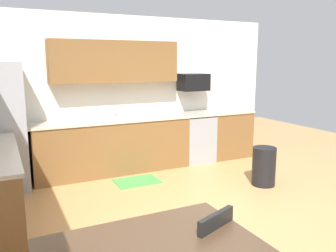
{
  "coord_description": "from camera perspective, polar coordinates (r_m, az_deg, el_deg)",
  "views": [
    {
      "loc": [
        -2.14,
        -3.35,
        1.9
      ],
      "look_at": [
        0.0,
        1.0,
        1.0
      ],
      "focal_mm": 37.18,
      "sensor_mm": 36.0,
      "label": 1
    }
  ],
  "objects": [
    {
      "name": "cabinet_run_back_right",
      "position": [
        7.13,
        9.61,
        -1.37
      ],
      "size": [
        0.87,
        0.6,
        0.9
      ],
      "primitive_type": "cube",
      "color": "brown",
      "rests_on": "ground"
    },
    {
      "name": "countertop_back",
      "position": [
        6.12,
        -5.36,
        1.26
      ],
      "size": [
        4.8,
        0.64,
        0.04
      ],
      "primitive_type": "cube",
      "color": "beige",
      "rests_on": "cabinet_run_back"
    },
    {
      "name": "ground_plane",
      "position": [
        4.41,
        5.94,
        -15.08
      ],
      "size": [
        12.0,
        12.0,
        0.0
      ],
      "primitive_type": "plane",
      "color": "tan"
    },
    {
      "name": "wall_back",
      "position": [
        6.4,
        -6.55,
        5.51
      ],
      "size": [
        5.8,
        0.1,
        2.7
      ],
      "primitive_type": "cube",
      "color": "white",
      "rests_on": "ground"
    },
    {
      "name": "oven_range",
      "position": [
        6.74,
        4.51,
        -1.91
      ],
      "size": [
        0.6,
        0.6,
        0.91
      ],
      "color": "#999BA0",
      "rests_on": "ground"
    },
    {
      "name": "sink_faucet",
      "position": [
        6.17,
        -8.66,
        2.39
      ],
      "size": [
        0.02,
        0.02,
        0.24
      ],
      "primitive_type": "cylinder",
      "color": "#B2B5BA",
      "rests_on": "countertop_back"
    },
    {
      "name": "trash_bin",
      "position": [
        5.63,
        15.44,
        -6.38
      ],
      "size": [
        0.36,
        0.36,
        0.6
      ],
      "primitive_type": "cylinder",
      "color": "black",
      "rests_on": "ground"
    },
    {
      "name": "floor_mat",
      "position": [
        5.68,
        -5.07,
        -9.01
      ],
      "size": [
        0.7,
        0.5,
        0.01
      ],
      "primitive_type": "cube",
      "color": "#4CA54C",
      "rests_on": "ground"
    },
    {
      "name": "microwave",
      "position": [
        6.68,
        4.2,
        7.17
      ],
      "size": [
        0.54,
        0.36,
        0.32
      ],
      "primitive_type": "cube",
      "color": "black"
    },
    {
      "name": "cabinet_run_back",
      "position": [
        6.09,
        -8.92,
        -3.4
      ],
      "size": [
        2.68,
        0.6,
        0.9
      ],
      "primitive_type": "cube",
      "color": "brown",
      "rests_on": "ground"
    },
    {
      "name": "upper_cabinets_back",
      "position": [
        6.07,
        -8.66,
        10.39
      ],
      "size": [
        2.2,
        0.34,
        0.7
      ],
      "primitive_type": "cube",
      "color": "brown"
    },
    {
      "name": "sink_basin",
      "position": [
        6.03,
        -8.1,
        0.67
      ],
      "size": [
        0.48,
        0.4,
        0.14
      ],
      "primitive_type": "cube",
      "color": "#A5A8AD",
      "rests_on": "countertop_back"
    }
  ]
}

